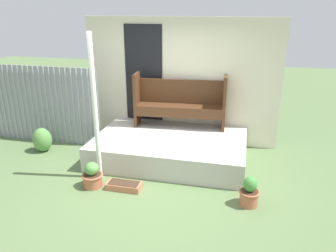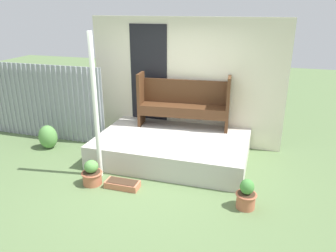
{
  "view_description": "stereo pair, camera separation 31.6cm",
  "coord_description": "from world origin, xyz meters",
  "px_view_note": "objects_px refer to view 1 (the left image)",
  "views": [
    {
      "loc": [
        1.43,
        -4.7,
        2.8
      ],
      "look_at": [
        0.24,
        0.32,
        0.89
      ],
      "focal_mm": 35.0,
      "sensor_mm": 36.0,
      "label": 1
    },
    {
      "loc": [
        1.73,
        -4.62,
        2.8
      ],
      "look_at": [
        0.24,
        0.32,
        0.89
      ],
      "focal_mm": 35.0,
      "sensor_mm": 36.0,
      "label": 2
    }
  ],
  "objects_px": {
    "support_post": "(95,110)",
    "flower_pot_middle": "(249,193)",
    "bench": "(180,100)",
    "flower_pot_left": "(92,176)",
    "planter_box_rect": "(124,186)",
    "shrub_by_fence": "(42,140)"
  },
  "relations": [
    {
      "from": "bench",
      "to": "shrub_by_fence",
      "type": "xyz_separation_m",
      "value": [
        -2.65,
        -0.91,
        -0.74
      ]
    },
    {
      "from": "support_post",
      "to": "planter_box_rect",
      "type": "height_order",
      "value": "support_post"
    },
    {
      "from": "bench",
      "to": "flower_pot_left",
      "type": "bearing_deg",
      "value": -122.8
    },
    {
      "from": "flower_pot_middle",
      "to": "planter_box_rect",
      "type": "bearing_deg",
      "value": -179.9
    },
    {
      "from": "flower_pot_middle",
      "to": "shrub_by_fence",
      "type": "bearing_deg",
      "value": 166.12
    },
    {
      "from": "planter_box_rect",
      "to": "shrub_by_fence",
      "type": "xyz_separation_m",
      "value": [
        -2.12,
        1.01,
        0.19
      ]
    },
    {
      "from": "bench",
      "to": "planter_box_rect",
      "type": "bearing_deg",
      "value": -109.87
    },
    {
      "from": "bench",
      "to": "flower_pot_middle",
      "type": "relative_size",
      "value": 3.99
    },
    {
      "from": "support_post",
      "to": "flower_pot_left",
      "type": "xyz_separation_m",
      "value": [
        0.01,
        -0.3,
        -1.03
      ]
    },
    {
      "from": "flower_pot_left",
      "to": "planter_box_rect",
      "type": "bearing_deg",
      "value": 4.04
    },
    {
      "from": "bench",
      "to": "planter_box_rect",
      "type": "xyz_separation_m",
      "value": [
        -0.52,
        -1.93,
        -0.93
      ]
    },
    {
      "from": "support_post",
      "to": "planter_box_rect",
      "type": "distance_m",
      "value": 1.31
    },
    {
      "from": "bench",
      "to": "planter_box_rect",
      "type": "height_order",
      "value": "bench"
    },
    {
      "from": "flower_pot_middle",
      "to": "planter_box_rect",
      "type": "xyz_separation_m",
      "value": [
        -1.97,
        -0.0,
        -0.15
      ]
    },
    {
      "from": "flower_pot_middle",
      "to": "planter_box_rect",
      "type": "height_order",
      "value": "flower_pot_middle"
    },
    {
      "from": "support_post",
      "to": "flower_pot_middle",
      "type": "height_order",
      "value": "support_post"
    },
    {
      "from": "planter_box_rect",
      "to": "support_post",
      "type": "bearing_deg",
      "value": 153.73
    },
    {
      "from": "flower_pot_middle",
      "to": "flower_pot_left",
      "type": "bearing_deg",
      "value": -179.06
    },
    {
      "from": "flower_pot_left",
      "to": "planter_box_rect",
      "type": "xyz_separation_m",
      "value": [
        0.53,
        0.04,
        -0.13
      ]
    },
    {
      "from": "flower_pot_left",
      "to": "planter_box_rect",
      "type": "height_order",
      "value": "flower_pot_left"
    },
    {
      "from": "flower_pot_left",
      "to": "planter_box_rect",
      "type": "distance_m",
      "value": 0.54
    },
    {
      "from": "flower_pot_left",
      "to": "shrub_by_fence",
      "type": "xyz_separation_m",
      "value": [
        -1.6,
        1.05,
        0.06
      ]
    }
  ]
}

